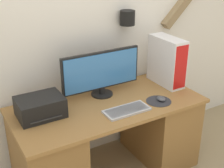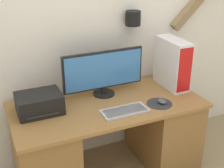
{
  "view_description": "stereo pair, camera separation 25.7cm",
  "coord_description": "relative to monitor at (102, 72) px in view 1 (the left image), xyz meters",
  "views": [
    {
      "loc": [
        -1.14,
        -1.65,
        1.95
      ],
      "look_at": [
        0.04,
        0.38,
        0.89
      ],
      "focal_mm": 50.0,
      "sensor_mm": 36.0,
      "label": 1
    },
    {
      "loc": [
        -0.91,
        -1.77,
        1.95
      ],
      "look_at": [
        0.04,
        0.38,
        0.89
      ],
      "focal_mm": 50.0,
      "sensor_mm": 36.0,
      "label": 2
    }
  ],
  "objects": [
    {
      "name": "keyboard",
      "position": [
        0.03,
        -0.37,
        -0.21
      ],
      "size": [
        0.38,
        0.17,
        0.02
      ],
      "color": "silver",
      "rests_on": "desk"
    },
    {
      "name": "printer",
      "position": [
        -0.59,
        -0.09,
        -0.14
      ],
      "size": [
        0.35,
        0.27,
        0.16
      ],
      "color": "black",
      "rests_on": "desk"
    },
    {
      "name": "desk",
      "position": [
        -0.04,
        -0.18,
        -0.56
      ],
      "size": [
        1.61,
        0.75,
        0.72
      ],
      "color": "olive",
      "rests_on": "ground_plane"
    },
    {
      "name": "mousepad",
      "position": [
        0.36,
        -0.36,
        -0.21
      ],
      "size": [
        0.22,
        0.22,
        0.0
      ],
      "color": "#2D2D33",
      "rests_on": "desk"
    },
    {
      "name": "wall_back",
      "position": [
        -0.05,
        0.25,
        0.43
      ],
      "size": [
        6.4,
        0.19,
        2.74
      ],
      "color": "white",
      "rests_on": "ground_plane"
    },
    {
      "name": "computer_tower",
      "position": [
        0.65,
        -0.09,
        0.01
      ],
      "size": [
        0.16,
        0.4,
        0.45
      ],
      "color": "white",
      "rests_on": "desk"
    },
    {
      "name": "mouse",
      "position": [
        0.38,
        -0.37,
        -0.2
      ],
      "size": [
        0.07,
        0.09,
        0.03
      ],
      "color": "#4C4C51",
      "rests_on": "mousepad"
    },
    {
      "name": "monitor",
      "position": [
        0.0,
        0.0,
        0.0
      ],
      "size": [
        0.74,
        0.19,
        0.4
      ],
      "color": "black",
      "rests_on": "desk"
    }
  ]
}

